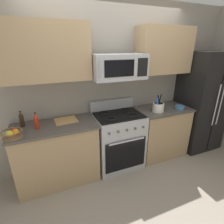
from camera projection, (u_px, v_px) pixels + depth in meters
name	position (u px, v px, depth m)	size (l,w,h in m)	color
ground_plane	(135.00, 188.00, 2.50)	(16.00, 16.00, 0.00)	gray
wall_back	(110.00, 86.00, 2.87)	(8.00, 0.10, 2.60)	#9E998E
counter_left	(58.00, 153.00, 2.51)	(1.15, 0.58, 0.91)	tan
range_oven	(118.00, 140.00, 2.85)	(0.76, 0.63, 1.09)	#B2B5BA
counter_right	(160.00, 131.00, 3.16)	(0.93, 0.58, 0.91)	tan
refrigerator	(201.00, 102.00, 3.29)	(0.77, 0.70, 1.84)	black
microwave	(118.00, 67.00, 2.45)	(0.78, 0.44, 0.35)	#B2B5BA
upper_cabinets_left	(43.00, 52.00, 2.13)	(1.14, 0.34, 0.72)	tan
upper_cabinets_right	(164.00, 51.00, 2.78)	(0.92, 0.34, 0.72)	tan
utensil_crock	(158.00, 107.00, 2.81)	(0.18, 0.18, 0.30)	white
fruit_basket	(12.00, 134.00, 2.03)	(0.23, 0.23, 0.11)	brown
apple_loose	(11.00, 135.00, 2.01)	(0.08, 0.08, 0.08)	red
cutting_board	(66.00, 120.00, 2.49)	(0.31, 0.26, 0.02)	tan
bottle_soy	(22.00, 120.00, 2.29)	(0.06, 0.06, 0.22)	#382314
bottle_hot_sauce	(36.00, 121.00, 2.23)	(0.05, 0.05, 0.22)	red
prep_bowl	(180.00, 107.00, 2.95)	(0.16, 0.16, 0.06)	teal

